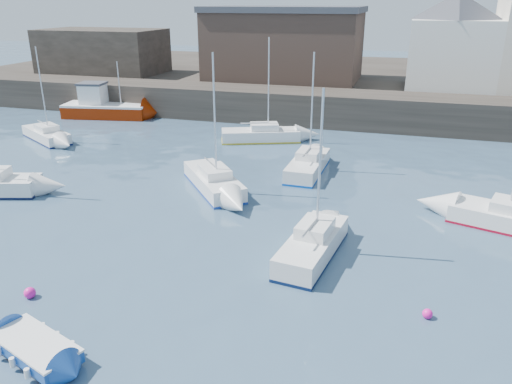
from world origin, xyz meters
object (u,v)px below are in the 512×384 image
(buoy_far, at_px, (229,192))
(buoy_mid, at_px, (427,318))
(fishing_boat, at_px, (104,106))
(sailboat_c, at_px, (313,245))
(sailboat_h, at_px, (261,135))
(blue_dinghy, at_px, (36,348))
(sailboat_e, at_px, (46,134))
(sailboat_f, at_px, (308,165))
(sailboat_b, at_px, (214,181))
(buoy_near, at_px, (31,297))

(buoy_far, bearing_deg, buoy_mid, -41.57)
(fishing_boat, bearing_deg, buoy_mid, -40.91)
(sailboat_c, distance_m, sailboat_h, 20.16)
(blue_dinghy, bearing_deg, sailboat_h, 90.70)
(sailboat_c, distance_m, sailboat_e, 28.65)
(sailboat_f, bearing_deg, buoy_mid, -63.79)
(blue_dinghy, xyz_separation_m, sailboat_e, (-17.68, 23.21, 0.14))
(sailboat_h, bearing_deg, buoy_far, -83.37)
(sailboat_e, distance_m, buoy_far, 20.04)
(fishing_boat, xyz_separation_m, buoy_mid, (30.43, -26.37, -1.06))
(buoy_far, bearing_deg, sailboat_h, 96.63)
(sailboat_b, height_order, buoy_far, sailboat_b)
(sailboat_c, xyz_separation_m, sailboat_f, (-2.50, 11.71, -0.03))
(fishing_boat, xyz_separation_m, sailboat_f, (22.94, -11.15, -0.50))
(sailboat_c, relative_size, buoy_near, 16.62)
(sailboat_e, xyz_separation_m, buoy_mid, (30.15, -17.22, -0.50))
(buoy_far, bearing_deg, sailboat_c, -45.86)
(sailboat_c, xyz_separation_m, buoy_mid, (4.99, -3.51, -0.58))
(sailboat_c, bearing_deg, blue_dinghy, -128.17)
(sailboat_b, xyz_separation_m, sailboat_c, (7.53, -6.92, 0.04))
(sailboat_e, height_order, sailboat_f, sailboat_f)
(sailboat_e, relative_size, buoy_mid, 19.84)
(fishing_boat, height_order, sailboat_b, sailboat_b)
(sailboat_f, xyz_separation_m, buoy_near, (-7.63, -18.30, -0.56))
(sailboat_b, height_order, sailboat_e, sailboat_b)
(sailboat_e, xyz_separation_m, sailboat_h, (17.34, 4.88, 0.05))
(fishing_boat, bearing_deg, buoy_far, -40.51)
(fishing_boat, height_order, sailboat_h, sailboat_h)
(sailboat_h, relative_size, buoy_near, 18.13)
(sailboat_h, distance_m, buoy_near, 25.29)
(blue_dinghy, relative_size, sailboat_b, 0.44)
(sailboat_h, distance_m, buoy_far, 12.07)
(buoy_mid, bearing_deg, buoy_far, 138.43)
(sailboat_h, height_order, buoy_far, sailboat_h)
(sailboat_c, bearing_deg, sailboat_e, 151.41)
(sailboat_b, relative_size, sailboat_c, 1.09)
(sailboat_f, relative_size, buoy_near, 17.27)
(buoy_near, xyz_separation_m, buoy_far, (3.71, 13.20, 0.00))
(sailboat_f, xyz_separation_m, sailboat_h, (-5.32, 6.88, -0.02))
(buoy_near, xyz_separation_m, buoy_mid, (15.12, 3.08, 0.00))
(fishing_boat, bearing_deg, sailboat_b, -41.68)
(fishing_boat, height_order, sailboat_f, sailboat_f)
(buoy_mid, bearing_deg, fishing_boat, 139.09)
(sailboat_b, xyz_separation_m, buoy_mid, (12.52, -10.42, -0.54))
(sailboat_b, bearing_deg, buoy_mid, -39.78)
(sailboat_e, distance_m, buoy_near, 25.26)
(buoy_mid, relative_size, buoy_far, 0.85)
(sailboat_h, xyz_separation_m, buoy_mid, (12.80, -22.10, -0.54))
(sailboat_c, relative_size, buoy_far, 16.86)
(sailboat_f, relative_size, sailboat_h, 0.95)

